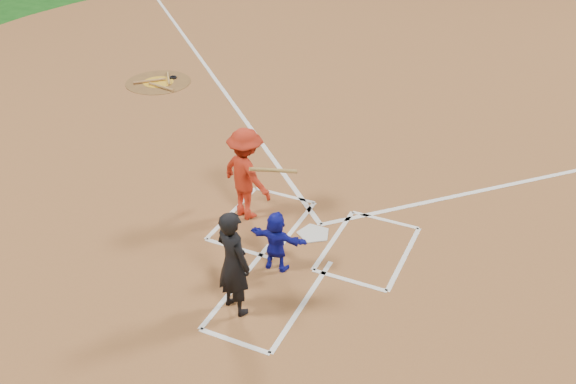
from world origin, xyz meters
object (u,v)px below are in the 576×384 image
at_px(home_plate, 314,234).
at_px(batter_at_plate, 246,174).
at_px(umpire, 233,263).
at_px(on_deck_circle, 158,82).
at_px(catcher, 276,241).

bearing_deg(home_plate, batter_at_plate, -1.99).
bearing_deg(home_plate, umpire, 81.99).
bearing_deg(on_deck_circle, catcher, -42.65).
relative_size(on_deck_circle, catcher, 1.66).
height_order(home_plate, catcher, catcher).
relative_size(home_plate, on_deck_circle, 0.35).
bearing_deg(catcher, batter_at_plate, -47.17).
bearing_deg(batter_at_plate, umpire, -66.19).
distance_m(on_deck_circle, batter_at_plate, 6.86).
relative_size(catcher, umpire, 0.61).
height_order(on_deck_circle, batter_at_plate, batter_at_plate).
bearing_deg(batter_at_plate, catcher, -45.54).
distance_m(catcher, umpire, 1.16).
distance_m(home_plate, catcher, 1.22).
bearing_deg(home_plate, catcher, 80.70).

